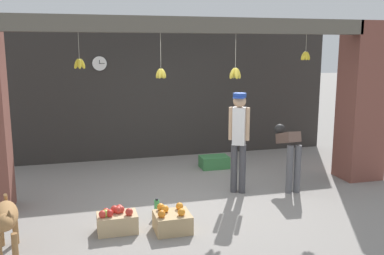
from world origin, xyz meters
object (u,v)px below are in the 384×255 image
at_px(fruit_crate_oranges, 172,221).
at_px(fruit_crate_apples, 117,221).
at_px(water_bottle, 157,208).
at_px(dog, 6,219).
at_px(wall_clock, 99,63).
at_px(produce_box_green, 214,162).
at_px(worker_stooping, 289,149).
at_px(shopkeeper, 239,135).

height_order(fruit_crate_oranges, fruit_crate_apples, fruit_crate_apples).
bearing_deg(water_bottle, fruit_crate_oranges, -78.97).
bearing_deg(fruit_crate_oranges, dog, -175.04).
height_order(water_bottle, wall_clock, wall_clock).
bearing_deg(produce_box_green, water_bottle, -125.78).
relative_size(worker_stooping, produce_box_green, 1.88).
relative_size(shopkeeper, fruit_crate_oranges, 3.57).
relative_size(shopkeeper, worker_stooping, 1.59).
relative_size(dog, worker_stooping, 0.95).
height_order(produce_box_green, wall_clock, wall_clock).
relative_size(produce_box_green, water_bottle, 2.08).
relative_size(dog, wall_clock, 3.23).
relative_size(worker_stooping, wall_clock, 3.38).
distance_m(dog, shopkeeper, 3.69).
distance_m(worker_stooping, produce_box_green, 1.84).
relative_size(dog, water_bottle, 3.72).
bearing_deg(fruit_crate_oranges, shopkeeper, 40.97).
bearing_deg(worker_stooping, fruit_crate_apples, -156.61).
bearing_deg(dog, water_bottle, 104.16).
xyz_separation_m(dog, water_bottle, (1.88, 0.71, -0.33)).
bearing_deg(shopkeeper, wall_clock, -23.49).
xyz_separation_m(shopkeeper, worker_stooping, (0.90, -0.02, -0.29)).
height_order(fruit_crate_oranges, water_bottle, fruit_crate_oranges).
distance_m(worker_stooping, fruit_crate_oranges, 2.64).
bearing_deg(wall_clock, water_bottle, -80.69).
height_order(shopkeeper, produce_box_green, shopkeeper).
distance_m(water_bottle, wall_clock, 3.89).
distance_m(dog, fruit_crate_oranges, 2.02).
relative_size(fruit_crate_apples, water_bottle, 1.92).
bearing_deg(dog, shopkeeper, 105.73).
xyz_separation_m(fruit_crate_apples, produce_box_green, (2.18, 2.56, -0.03)).
bearing_deg(worker_stooping, shopkeeper, -176.99).
bearing_deg(fruit_crate_oranges, fruit_crate_apples, 167.08).
bearing_deg(produce_box_green, shopkeeper, -93.08).
bearing_deg(dog, produce_box_green, 123.46).
xyz_separation_m(worker_stooping, fruit_crate_apples, (-3.00, -1.02, -0.54)).
bearing_deg(produce_box_green, fruit_crate_oranges, -118.38).
relative_size(fruit_crate_oranges, water_bottle, 1.74).
xyz_separation_m(worker_stooping, water_bottle, (-2.40, -0.65, -0.57)).
bearing_deg(wall_clock, fruit_crate_apples, -90.88).
distance_m(dog, produce_box_green, 4.52).
distance_m(fruit_crate_oranges, wall_clock, 4.36).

